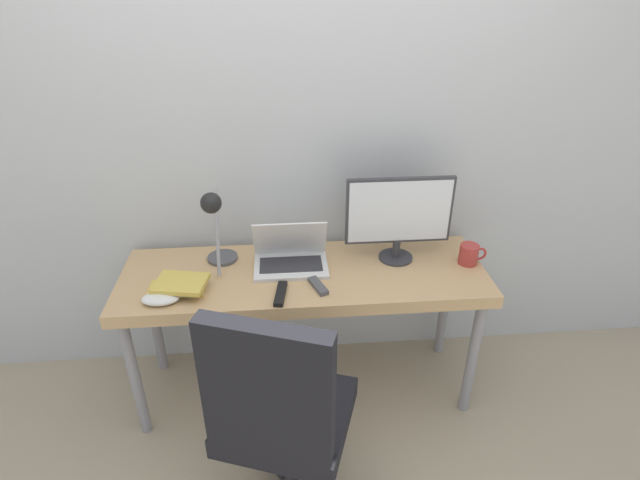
% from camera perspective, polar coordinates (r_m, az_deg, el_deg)
% --- Properties ---
extents(ground_plane, '(12.00, 12.00, 0.00)m').
position_cam_1_polar(ground_plane, '(2.59, -1.20, -20.66)').
color(ground_plane, tan).
extents(wall_back, '(8.00, 0.05, 2.60)m').
position_cam_1_polar(wall_back, '(2.40, -2.54, 12.54)').
color(wall_back, silver).
rests_on(wall_back, ground_plane).
extents(desk, '(1.69, 0.55, 0.73)m').
position_cam_1_polar(desk, '(2.36, -1.81, -5.03)').
color(desk, tan).
rests_on(desk, ground_plane).
extents(laptop, '(0.34, 0.24, 0.23)m').
position_cam_1_polar(laptop, '(2.35, -3.38, -1.93)').
color(laptop, silver).
rests_on(laptop, desk).
extents(monitor, '(0.50, 0.16, 0.42)m').
position_cam_1_polar(monitor, '(2.34, 9.01, 2.86)').
color(monitor, '#333338').
rests_on(monitor, desk).
extents(desk_lamp, '(0.15, 0.29, 0.42)m').
position_cam_1_polar(desk_lamp, '(2.24, -11.89, 1.93)').
color(desk_lamp, '#4C4C51').
rests_on(desk_lamp, desk).
extents(office_chair, '(0.63, 0.62, 1.03)m').
position_cam_1_polar(office_chair, '(1.91, -4.67, -18.91)').
color(office_chair, black).
rests_on(office_chair, ground_plane).
extents(book_stack, '(0.27, 0.20, 0.06)m').
position_cam_1_polar(book_stack, '(2.26, -15.86, -5.03)').
color(book_stack, gold).
rests_on(book_stack, desk).
extents(tv_remote, '(0.09, 0.14, 0.02)m').
position_cam_1_polar(tv_remote, '(2.21, -0.22, -5.27)').
color(tv_remote, '#4C4C51').
rests_on(tv_remote, desk).
extents(media_remote, '(0.06, 0.18, 0.02)m').
position_cam_1_polar(media_remote, '(2.16, -4.52, -6.14)').
color(media_remote, black).
rests_on(media_remote, desk).
extents(mug, '(0.13, 0.09, 0.10)m').
position_cam_1_polar(mug, '(2.46, 16.70, -1.57)').
color(mug, '#B23833').
rests_on(mug, desk).
extents(game_controller, '(0.16, 0.09, 0.04)m').
position_cam_1_polar(game_controller, '(2.22, -17.77, -6.39)').
color(game_controller, white).
rests_on(game_controller, desk).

